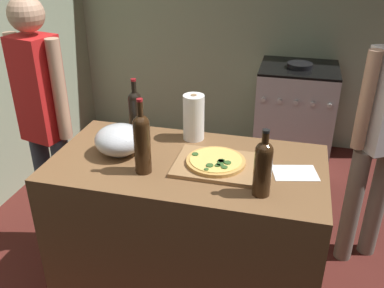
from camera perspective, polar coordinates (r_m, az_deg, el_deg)
name	(u,v)px	position (r m, az deg, el deg)	size (l,w,h in m)	color
ground_plane	(219,216)	(3.27, 3.71, -9.67)	(3.98, 3.38, 0.02)	#511E19
kitchen_wall_rear	(253,8)	(4.10, 8.26, 17.77)	(3.98, 0.10, 2.60)	#99A889
counter	(188,232)	(2.38, -0.60, -11.80)	(1.38, 0.72, 0.89)	brown
cutting_board	(216,165)	(2.08, 3.22, -2.83)	(0.40, 0.32, 0.02)	#9E7247
pizza	(216,161)	(2.07, 3.23, -2.34)	(0.29, 0.29, 0.03)	tan
mixing_bowl	(119,140)	(2.20, -9.80, 0.58)	(0.25, 0.25, 0.16)	#B2B2B7
paper_towel_roll	(194,117)	(2.31, 0.23, 3.63)	(0.12, 0.12, 0.26)	white
wine_bottle_dark	(263,166)	(1.83, 9.57, -2.96)	(0.08, 0.08, 0.31)	#331E0F
wine_bottle_amber	(142,141)	(1.98, -6.77, 0.37)	(0.08, 0.08, 0.37)	#331E0F
wine_bottle_green	(135,111)	(2.39, -7.67, 4.48)	(0.08, 0.08, 0.33)	black
recipe_sheet	(295,173)	(2.09, 13.74, -3.82)	(0.21, 0.15, 0.00)	white
stove	(294,115)	(3.92, 13.64, 3.89)	(0.66, 0.62, 0.93)	#B7B7BC
person_in_stripes	(44,117)	(2.66, -19.40, 3.50)	(0.38, 0.25, 1.64)	#383D4C
person_in_red	(381,131)	(2.66, 24.17, 1.64)	(0.32, 0.27, 1.59)	slate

